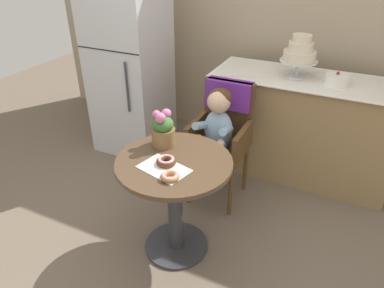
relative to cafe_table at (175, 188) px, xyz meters
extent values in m
plane|color=#6B5B4C|center=(0.00, 0.00, -0.51)|extent=(8.00, 8.00, 0.00)
cube|color=tan|center=(0.00, 1.85, 0.84)|extent=(4.80, 0.10, 2.70)
cylinder|color=#4C3826|center=(0.00, 0.00, 0.20)|extent=(0.72, 0.72, 0.03)
cylinder|color=#333338|center=(0.00, 0.00, -0.16)|extent=(0.10, 0.10, 0.69)
cylinder|color=#333338|center=(0.00, 0.00, -0.50)|extent=(0.44, 0.44, 0.02)
cube|color=brown|center=(0.04, 0.65, -0.04)|extent=(0.42, 0.42, 0.04)
cube|color=brown|center=(0.04, 0.84, 0.22)|extent=(0.40, 0.04, 0.46)
cube|color=brown|center=(-0.15, 0.65, 0.08)|extent=(0.04, 0.38, 0.18)
cube|color=brown|center=(0.23, 0.65, 0.08)|extent=(0.04, 0.38, 0.18)
cube|color=#6B2893|center=(0.04, 0.84, 0.34)|extent=(0.36, 0.11, 0.22)
cylinder|color=brown|center=(-0.14, 0.47, -0.28)|extent=(0.03, 0.03, 0.45)
cylinder|color=brown|center=(0.22, 0.47, -0.28)|extent=(0.03, 0.03, 0.45)
cylinder|color=brown|center=(-0.14, 0.83, -0.28)|extent=(0.03, 0.03, 0.45)
cylinder|color=brown|center=(0.22, 0.83, -0.28)|extent=(0.03, 0.03, 0.45)
ellipsoid|color=#8CADCC|center=(0.04, 0.63, 0.14)|extent=(0.22, 0.16, 0.30)
sphere|color=#E0B293|center=(0.04, 0.62, 0.36)|extent=(0.17, 0.17, 0.17)
ellipsoid|color=#4C2D19|center=(0.04, 0.64, 0.38)|extent=(0.17, 0.17, 0.14)
cylinder|color=#8CADCC|center=(-0.06, 0.55, 0.19)|extent=(0.08, 0.23, 0.13)
sphere|color=#E0B293|center=(-0.05, 0.47, 0.12)|extent=(0.06, 0.06, 0.06)
cylinder|color=#8CADCC|center=(0.13, 0.55, 0.19)|extent=(0.08, 0.23, 0.13)
sphere|color=#E0B293|center=(0.12, 0.47, 0.12)|extent=(0.06, 0.06, 0.06)
cylinder|color=#3F4760|center=(-0.02, 0.55, 0.03)|extent=(0.09, 0.22, 0.09)
cylinder|color=#3F4760|center=(-0.02, 0.44, -0.14)|extent=(0.08, 0.08, 0.26)
cylinder|color=#3F4760|center=(0.09, 0.55, 0.03)|extent=(0.09, 0.22, 0.09)
cylinder|color=#3F4760|center=(0.09, 0.44, -0.14)|extent=(0.08, 0.08, 0.26)
cube|color=white|center=(-0.01, -0.10, 0.21)|extent=(0.33, 0.26, 0.00)
torus|color=#AD7542|center=(0.07, -0.18, 0.23)|extent=(0.11, 0.11, 0.03)
torus|color=pink|center=(0.07, -0.18, 0.24)|extent=(0.10, 0.10, 0.02)
torus|color=#4C2D19|center=(-0.02, -0.06, 0.23)|extent=(0.12, 0.12, 0.04)
torus|color=pink|center=(-0.02, -0.06, 0.24)|extent=(0.10, 0.10, 0.02)
cylinder|color=brown|center=(-0.15, 0.14, 0.27)|extent=(0.15, 0.15, 0.12)
ellipsoid|color=#38662D|center=(-0.15, 0.14, 0.36)|extent=(0.14, 0.14, 0.10)
sphere|color=#CC6699|center=(-0.13, 0.14, 0.37)|extent=(0.06, 0.06, 0.06)
sphere|color=#CC6699|center=(-0.15, 0.19, 0.42)|extent=(0.06, 0.06, 0.06)
sphere|color=#CC6699|center=(-0.20, 0.14, 0.42)|extent=(0.05, 0.05, 0.05)
sphere|color=#CC6699|center=(-0.14, 0.10, 0.43)|extent=(0.07, 0.07, 0.07)
cube|color=#93754C|center=(0.55, 1.30, -0.06)|extent=(1.50, 0.56, 0.90)
cube|color=white|center=(0.55, 1.30, 0.39)|extent=(1.56, 0.62, 0.01)
cylinder|color=silver|center=(0.45, 1.30, 0.40)|extent=(0.16, 0.16, 0.01)
cylinder|color=silver|center=(0.45, 1.30, 0.46)|extent=(0.03, 0.03, 0.12)
cylinder|color=silver|center=(0.45, 1.30, 0.53)|extent=(0.30, 0.30, 0.01)
cylinder|color=beige|center=(0.45, 1.30, 0.57)|extent=(0.25, 0.25, 0.08)
cylinder|color=beige|center=(0.45, 1.30, 0.54)|extent=(0.26, 0.26, 0.01)
cylinder|color=beige|center=(0.45, 1.30, 0.64)|extent=(0.19, 0.19, 0.07)
cylinder|color=beige|center=(0.45, 1.30, 0.61)|extent=(0.20, 0.20, 0.01)
cylinder|color=beige|center=(0.45, 1.30, 0.70)|extent=(0.15, 0.15, 0.06)
cylinder|color=beige|center=(0.45, 1.30, 0.68)|extent=(0.15, 0.15, 0.01)
cylinder|color=white|center=(0.76, 1.25, 0.43)|extent=(0.18, 0.18, 0.08)
sphere|color=red|center=(0.76, 1.25, 0.48)|extent=(0.02, 0.02, 0.02)
cube|color=silver|center=(-1.05, 1.10, 0.34)|extent=(0.64, 0.60, 1.70)
cube|color=black|center=(-1.05, 0.80, 0.55)|extent=(0.63, 0.01, 0.01)
cylinder|color=#3F3F44|center=(-0.87, 0.79, 0.26)|extent=(0.02, 0.02, 0.45)
camera|label=1|loc=(0.88, -1.59, 1.40)|focal=33.46mm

